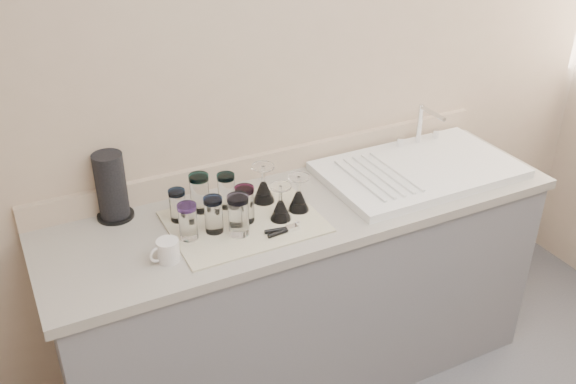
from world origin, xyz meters
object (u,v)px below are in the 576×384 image
tumbler_cyan (200,193)px  paper_towel_roll (111,187)px  tumbler_lavender (245,204)px  goblet_back_left (263,189)px  white_mug (167,251)px  tumbler_purple (226,190)px  tumbler_magenta (188,221)px  sink_unit (419,169)px  goblet_front_right (299,198)px  can_opener (283,230)px  tumbler_extra (238,215)px  tumbler_teal (178,205)px  goblet_front_left (281,208)px  tumbler_blue (214,214)px

tumbler_cyan → paper_towel_roll: 0.32m
tumbler_lavender → goblet_back_left: goblet_back_left is taller
tumbler_cyan → white_mug: tumbler_cyan is taller
tumbler_purple → tumbler_magenta: bearing=-144.5°
tumbler_lavender → white_mug: 0.35m
tumbler_purple → tumbler_magenta: (-0.20, -0.15, -0.00)m
tumbler_cyan → tumbler_purple: tumbler_cyan is taller
sink_unit → tumbler_cyan: sink_unit is taller
goblet_front_right → paper_towel_roll: size_ratio=0.55×
goblet_front_right → can_opener: 0.17m
white_mug → tumbler_extra: bearing=7.2°
tumbler_teal → tumbler_cyan: 0.10m
goblet_front_right → goblet_back_left: bearing=127.1°
goblet_front_left → white_mug: (-0.45, -0.06, -0.02)m
tumbler_cyan → can_opener: size_ratio=1.16×
tumbler_blue → goblet_back_left: 0.28m
tumbler_cyan → tumbler_extra: tumbler_extra is taller
tumbler_blue → tumbler_purple: bearing=53.2°
sink_unit → white_mug: 1.15m
tumbler_extra → paper_towel_roll: size_ratio=0.59×
goblet_front_right → paper_towel_roll: (-0.64, 0.28, 0.07)m
tumbler_cyan → tumbler_lavender: bearing=-50.5°
sink_unit → tumbler_lavender: sink_unit is taller
tumbler_teal → white_mug: (-0.11, -0.22, -0.03)m
sink_unit → tumbler_extra: size_ratio=5.31×
goblet_front_left → white_mug: size_ratio=1.26×
tumbler_extra → white_mug: 0.28m
tumbler_cyan → tumbler_blue: bearing=-92.1°
tumbler_teal → tumbler_magenta: bearing=-92.2°
sink_unit → can_opener: 0.74m
tumbler_blue → tumbler_extra: bearing=-37.4°
sink_unit → tumbler_purple: 0.84m
tumbler_teal → goblet_front_right: bearing=-17.3°
paper_towel_roll → tumbler_purple: bearing=-17.8°
tumbler_blue → paper_towel_roll: bearing=137.3°
tumbler_purple → tumbler_blue: size_ratio=1.00×
tumbler_teal → can_opener: bearing=-39.0°
goblet_back_left → can_opener: 0.24m
sink_unit → tumbler_purple: bearing=173.2°
tumbler_lavender → white_mug: (-0.33, -0.10, -0.04)m
tumbler_cyan → tumbler_blue: (-0.01, -0.16, -0.01)m
goblet_front_right → white_mug: bearing=-170.9°
tumbler_magenta → white_mug: bearing=-140.0°
can_opener → tumbler_extra: bearing=156.5°
tumbler_cyan → white_mug: (-0.21, -0.25, -0.04)m
tumbler_purple → tumbler_lavender: tumbler_lavender is taller
sink_unit → white_mug: (-1.15, -0.13, 0.02)m
tumbler_magenta → goblet_front_left: goblet_front_left is taller
tumbler_teal → paper_towel_roll: bearing=145.2°
tumbler_magenta → goblet_back_left: size_ratio=0.88×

